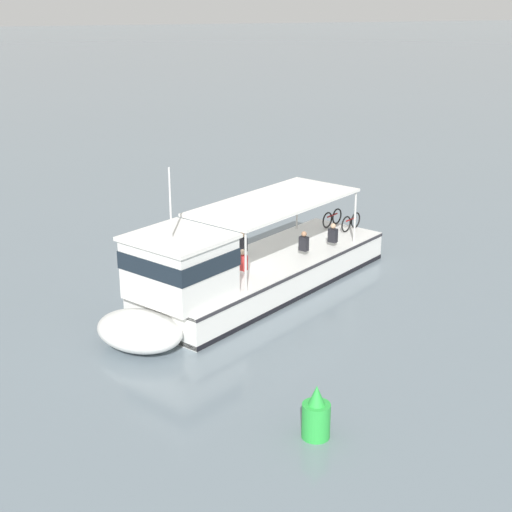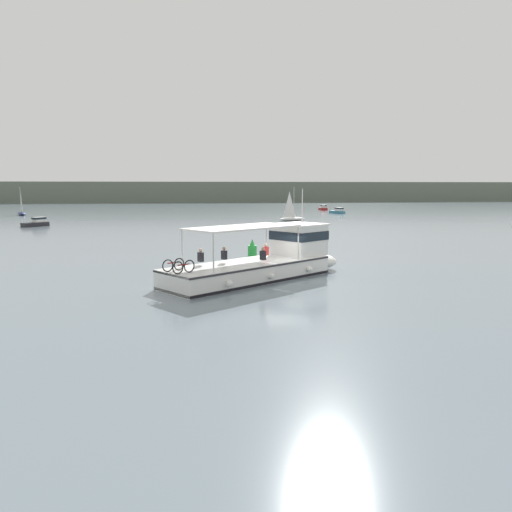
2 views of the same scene
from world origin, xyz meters
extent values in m
plane|color=slate|center=(0.00, 0.00, 0.00)|extent=(400.00, 400.00, 0.00)
cube|color=white|center=(-2.39, -0.36, 0.55)|extent=(10.62, 8.94, 1.10)
ellipsoid|color=white|center=(2.62, 3.28, 0.55)|extent=(3.51, 3.67, 1.01)
cube|color=black|center=(-2.39, -0.36, 0.10)|extent=(10.64, 8.97, 0.16)
cube|color=#2D2D33|center=(-2.39, -0.36, 1.02)|extent=(10.65, 8.99, 0.10)
cube|color=white|center=(1.16, 2.23, 2.05)|extent=(3.70, 3.73, 1.90)
cube|color=#19232D|center=(1.16, 2.23, 2.38)|extent=(3.77, 3.80, 0.56)
cube|color=white|center=(1.16, 2.23, 3.06)|extent=(3.93, 3.95, 0.12)
cube|color=white|center=(-2.76, -0.63, 3.15)|extent=(7.15, 6.32, 0.10)
cylinder|color=silver|center=(-0.93, 2.38, 2.10)|extent=(0.08, 0.08, 2.00)
cylinder|color=silver|center=(0.67, 0.18, 2.10)|extent=(0.08, 0.08, 2.00)
cylinder|color=silver|center=(-6.19, -1.44, 2.10)|extent=(0.08, 0.08, 2.00)
cylinder|color=silver|center=(-4.59, -3.64, 2.10)|extent=(0.08, 0.08, 2.00)
cylinder|color=silver|center=(1.41, 2.40, 4.22)|extent=(0.06, 0.06, 2.20)
sphere|color=white|center=(1.40, 0.20, 0.50)|extent=(0.36, 0.36, 0.36)
sphere|color=white|center=(-1.27, -1.74, 0.50)|extent=(0.36, 0.36, 0.36)
sphere|color=white|center=(-3.77, -3.57, 0.50)|extent=(0.36, 0.36, 0.36)
torus|color=black|center=(-6.34, -2.68, 1.43)|extent=(0.57, 0.44, 0.66)
torus|color=black|center=(-6.90, -3.09, 1.43)|extent=(0.57, 0.44, 0.66)
cylinder|color=maroon|center=(-6.62, -2.88, 1.55)|extent=(0.60, 0.46, 0.06)
torus|color=black|center=(-5.81, -3.40, 1.43)|extent=(0.57, 0.44, 0.66)
torus|color=black|center=(-6.38, -3.82, 1.43)|extent=(0.57, 0.44, 0.66)
cylinder|color=maroon|center=(-6.09, -3.61, 1.55)|extent=(0.60, 0.46, 0.06)
cube|color=black|center=(-5.17, -1.07, 1.56)|extent=(0.37, 0.39, 0.52)
sphere|color=tan|center=(-5.17, -1.07, 1.93)|extent=(0.20, 0.20, 0.20)
cube|color=black|center=(-3.82, -0.43, 1.56)|extent=(0.37, 0.39, 0.52)
sphere|color=#9E7051|center=(-3.82, -0.43, 1.93)|extent=(0.20, 0.20, 0.20)
cube|color=black|center=(-1.64, -0.92, 1.56)|extent=(0.37, 0.39, 0.52)
sphere|color=tan|center=(-1.64, -0.92, 1.93)|extent=(0.20, 0.20, 0.20)
cube|color=red|center=(-1.17, 0.95, 1.56)|extent=(0.37, 0.39, 0.52)
sphere|color=beige|center=(-1.17, 0.95, 1.93)|extent=(0.20, 0.20, 0.20)
cylinder|color=green|center=(-0.92, 9.32, 0.45)|extent=(0.70, 0.70, 0.90)
cone|color=green|center=(-0.92, 9.32, 1.15)|extent=(0.42, 0.42, 0.50)
camera|label=1|loc=(4.65, 24.54, 10.39)|focal=53.77mm
camera|label=2|loc=(-5.78, -28.07, 5.43)|focal=34.15mm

